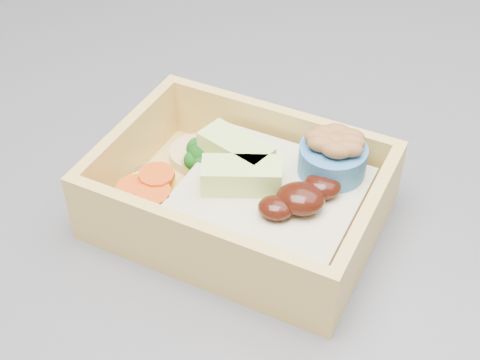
# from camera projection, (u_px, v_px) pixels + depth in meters

# --- Properties ---
(bento_box) EXTENTS (0.22, 0.18, 0.07)m
(bento_box) POSITION_uv_depth(u_px,v_px,m) (249.00, 194.00, 0.47)
(bento_box) COLOR #DCB45B
(bento_box) RESTS_ON island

